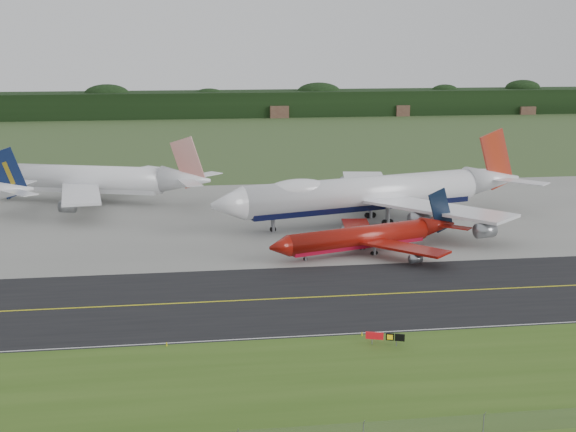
# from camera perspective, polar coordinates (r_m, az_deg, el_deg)

# --- Properties ---
(ground) EXTENTS (600.00, 600.00, 0.00)m
(ground) POSITION_cam_1_polar(r_m,az_deg,el_deg) (124.58, 2.96, -5.15)
(ground) COLOR #2E4721
(ground) RESTS_ON ground
(grass_verge) EXTENTS (400.00, 30.00, 0.01)m
(grass_verge) POSITION_cam_1_polar(r_m,az_deg,el_deg) (92.73, 7.16, -11.68)
(grass_verge) COLOR #355519
(grass_verge) RESTS_ON ground
(taxiway) EXTENTS (400.00, 32.00, 0.02)m
(taxiway) POSITION_cam_1_polar(r_m,az_deg,el_deg) (120.85, 3.32, -5.72)
(taxiway) COLOR black
(taxiway) RESTS_ON ground
(apron) EXTENTS (400.00, 78.00, 0.01)m
(apron) POSITION_cam_1_polar(r_m,az_deg,el_deg) (173.17, -0.25, -0.03)
(apron) COLOR gray
(apron) RESTS_ON ground
(taxiway_centreline) EXTENTS (400.00, 0.40, 0.00)m
(taxiway_centreline) POSITION_cam_1_polar(r_m,az_deg,el_deg) (120.84, 3.32, -5.71)
(taxiway_centreline) COLOR #CBC513
(taxiway_centreline) RESTS_ON taxiway
(taxiway_edge_line) EXTENTS (400.00, 0.25, 0.00)m
(taxiway_edge_line) POSITION_cam_1_polar(r_m,az_deg,el_deg) (106.58, 4.97, -8.30)
(taxiway_edge_line) COLOR silver
(taxiway_edge_line) RESTS_ON taxiway
(perimeter_fence) EXTENTS (320.00, 0.10, 320.00)m
(perimeter_fence) POSITION_cam_1_polar(r_m,az_deg,el_deg) (81.06, 9.65, -14.67)
(perimeter_fence) COLOR slate
(perimeter_fence) RESTS_ON ground
(horizon_treeline) EXTENTS (700.00, 25.00, 12.00)m
(horizon_treeline) POSITION_cam_1_polar(r_m,az_deg,el_deg) (392.16, -4.74, 7.86)
(horizon_treeline) COLOR black
(horizon_treeline) RESTS_ON ground
(jet_ba_747) EXTENTS (71.76, 58.24, 18.31)m
(jet_ba_747) POSITION_cam_1_polar(r_m,az_deg,el_deg) (167.57, 6.05, 1.64)
(jet_ba_747) COLOR white
(jet_ba_747) RESTS_ON ground
(jet_red_737) EXTENTS (37.82, 30.02, 10.46)m
(jet_red_737) POSITION_cam_1_polar(r_m,az_deg,el_deg) (144.72, 5.71, -1.47)
(jet_red_737) COLOR maroon
(jet_red_737) RESTS_ON ground
(jet_star_tail) EXTENTS (59.58, 48.52, 16.09)m
(jet_star_tail) POSITION_cam_1_polar(r_m,az_deg,el_deg) (193.01, -14.19, 2.52)
(jet_star_tail) COLOR white
(jet_star_tail) RESTS_ON ground
(taxiway_sign) EXTENTS (4.68, 1.82, 1.63)m
(taxiway_sign) POSITION_cam_1_polar(r_m,az_deg,el_deg) (102.65, 6.91, -8.51)
(taxiway_sign) COLOR slate
(taxiway_sign) RESTS_ON ground
(edge_marker_left) EXTENTS (0.16, 0.16, 0.50)m
(edge_marker_left) POSITION_cam_1_polar(r_m,az_deg,el_deg) (103.08, -8.63, -9.01)
(edge_marker_left) COLOR yellow
(edge_marker_left) RESTS_ON ground
(edge_marker_center) EXTENTS (0.16, 0.16, 0.50)m
(edge_marker_center) POSITION_cam_1_polar(r_m,az_deg,el_deg) (105.67, 5.28, -8.37)
(edge_marker_center) COLOR yellow
(edge_marker_center) RESTS_ON ground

